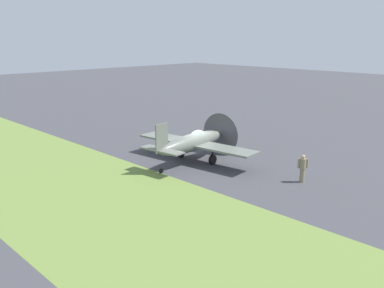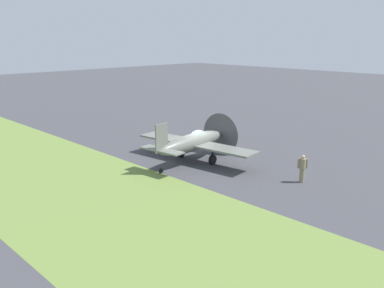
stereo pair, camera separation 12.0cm
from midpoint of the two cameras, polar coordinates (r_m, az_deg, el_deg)
ground_plane at (r=30.77m, az=0.13°, el=-1.94°), size 160.00×160.00×0.00m
grass_verge at (r=25.39m, az=-15.33°, el=-6.07°), size 120.00×11.00×0.01m
airplane_lead at (r=29.56m, az=0.07°, el=0.25°), size 9.66×7.66×3.42m
ground_crew_chief at (r=26.40m, az=14.61°, el=-3.15°), size 0.49×0.46×1.73m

